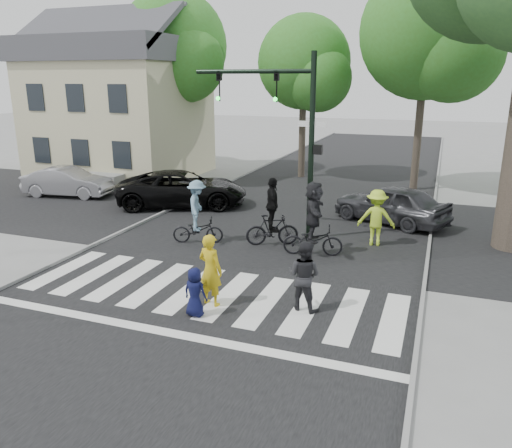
{
  "coord_description": "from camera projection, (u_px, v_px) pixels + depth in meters",
  "views": [
    {
      "loc": [
        5.14,
        -9.44,
        5.16
      ],
      "look_at": [
        0.5,
        3.0,
        1.3
      ],
      "focal_mm": 35.0,
      "sensor_mm": 36.0,
      "label": 1
    }
  ],
  "objects": [
    {
      "name": "curb_right",
      "position": [
        427.0,
        263.0,
        14.44
      ],
      "size": [
        0.1,
        70.0,
        0.1
      ],
      "primitive_type": "cube",
      "color": "gray",
      "rests_on": "ground"
    },
    {
      "name": "road_cross",
      "position": [
        290.0,
        221.0,
        18.85
      ],
      "size": [
        70.0,
        10.0,
        0.01
      ],
      "primitive_type": "cube",
      "color": "black",
      "rests_on": "ground"
    },
    {
      "name": "car_grey",
      "position": [
        391.0,
        204.0,
        18.45
      ],
      "size": [
        4.6,
        3.31,
        1.46
      ],
      "primitive_type": "imported",
      "rotation": [
        0.0,
        0.0,
        -1.99
      ],
      "color": "#343539",
      "rests_on": "ground"
    },
    {
      "name": "bg_tree_3",
      "position": [
        434.0,
        37.0,
        22.01
      ],
      "size": [
        6.3,
        6.0,
        10.2
      ],
      "color": "brown",
      "rests_on": "ground"
    },
    {
      "name": "car_silver",
      "position": [
        68.0,
        182.0,
        22.71
      ],
      "size": [
        4.19,
        2.04,
        1.32
      ],
      "primitive_type": "imported",
      "rotation": [
        0.0,
        0.0,
        1.74
      ],
      "color": "#98979C",
      "rests_on": "ground"
    },
    {
      "name": "bystander_hivis",
      "position": [
        376.0,
        218.0,
        15.91
      ],
      "size": [
        1.23,
        0.77,
        1.82
      ],
      "primitive_type": "imported",
      "rotation": [
        0.0,
        0.0,
        3.22
      ],
      "color": "#B9E22F",
      "rests_on": "ground"
    },
    {
      "name": "ground",
      "position": [
        191.0,
        309.0,
        11.66
      ],
      "size": [
        120.0,
        120.0,
        0.0
      ],
      "primitive_type": "plane",
      "color": "gray",
      "rests_on": "ground"
    },
    {
      "name": "pedestrian_child",
      "position": [
        195.0,
        292.0,
        11.16
      ],
      "size": [
        0.58,
        0.4,
        1.15
      ],
      "primitive_type": "imported",
      "rotation": [
        0.0,
        0.0,
        3.07
      ],
      "color": "#0E1138",
      "rests_on": "ground"
    },
    {
      "name": "pedestrian_adult",
      "position": [
        304.0,
        276.0,
        11.43
      ],
      "size": [
        0.92,
        0.78,
        1.67
      ],
      "primitive_type": "imported",
      "rotation": [
        0.0,
        0.0,
        2.95
      ],
      "color": "black",
      "rests_on": "ground"
    },
    {
      "name": "cyclist_right",
      "position": [
        313.0,
        223.0,
        14.95
      ],
      "size": [
        1.89,
        1.75,
        2.28
      ],
      "color": "black",
      "rests_on": "ground"
    },
    {
      "name": "cyclist_left",
      "position": [
        197.0,
        216.0,
        16.12
      ],
      "size": [
        1.73,
        1.21,
        2.08
      ],
      "color": "black",
      "rests_on": "ground"
    },
    {
      "name": "bg_tree_1",
      "position": [
        176.0,
        50.0,
        26.64
      ],
      "size": [
        6.09,
        5.8,
        9.8
      ],
      "color": "brown",
      "rests_on": "ground"
    },
    {
      "name": "house",
      "position": [
        120.0,
        105.0,
        27.03
      ],
      "size": [
        8.4,
        8.1,
        8.82
      ],
      "color": "#BBB38B",
      "rests_on": "ground"
    },
    {
      "name": "pedestrian_woman",
      "position": [
        210.0,
        270.0,
        11.65
      ],
      "size": [
        0.72,
        0.56,
        1.75
      ],
      "primitive_type": "imported",
      "rotation": [
        0.0,
        0.0,
        2.91
      ],
      "color": "gold",
      "rests_on": "ground"
    },
    {
      "name": "crosswalk",
      "position": [
        204.0,
        297.0,
        12.25
      ],
      "size": [
        10.0,
        3.85,
        0.01
      ],
      "color": "silver",
      "rests_on": "ground"
    },
    {
      "name": "bg_tree_0",
      "position": [
        105.0,
        62.0,
        28.95
      ],
      "size": [
        5.46,
        5.2,
        8.97
      ],
      "color": "brown",
      "rests_on": "ground"
    },
    {
      "name": "cyclist_mid",
      "position": [
        272.0,
        218.0,
        15.91
      ],
      "size": [
        1.73,
        1.15,
        2.21
      ],
      "color": "black",
      "rests_on": "ground"
    },
    {
      "name": "traffic_signal",
      "position": [
        286.0,
        120.0,
        16.02
      ],
      "size": [
        4.45,
        0.29,
        6.0
      ],
      "color": "black",
      "rests_on": "ground"
    },
    {
      "name": "curb_left",
      "position": [
        130.0,
        228.0,
        17.84
      ],
      "size": [
        0.1,
        70.0,
        0.1
      ],
      "primitive_type": "cube",
      "color": "gray",
      "rests_on": "ground"
    },
    {
      "name": "bg_tree_2",
      "position": [
        308.0,
        67.0,
        25.58
      ],
      "size": [
        5.04,
        4.8,
        8.4
      ],
      "color": "brown",
      "rests_on": "ground"
    },
    {
      "name": "road_stem",
      "position": [
        263.0,
        245.0,
        16.15
      ],
      "size": [
        10.0,
        70.0,
        0.01
      ],
      "primitive_type": "cube",
      "color": "black",
      "rests_on": "ground"
    },
    {
      "name": "car_suv",
      "position": [
        182.0,
        189.0,
        20.91
      ],
      "size": [
        5.9,
        4.36,
        1.49
      ],
      "primitive_type": "imported",
      "rotation": [
        0.0,
        0.0,
        1.97
      ],
      "color": "black",
      "rests_on": "ground"
    }
  ]
}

